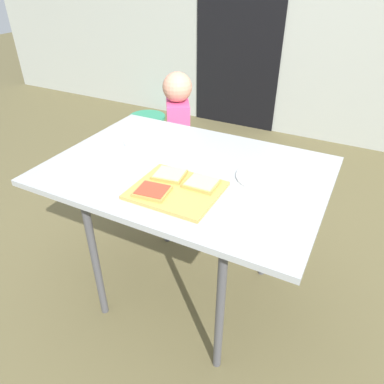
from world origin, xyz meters
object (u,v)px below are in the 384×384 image
plate_white_left (148,140)px  plate_white_right (265,177)px  garden_hose_coil (147,117)px  cutting_board (176,190)px  pizza_slice_far_left (170,175)px  pizza_slice_far_right (202,183)px  dining_table (187,180)px  pizza_slice_near_left (152,191)px  child_left (178,135)px

plate_white_left → plate_white_right: same height
plate_white_right → garden_hose_coil: 2.90m
cutting_board → pizza_slice_far_left: bearing=135.3°
pizza_slice_far_right → garden_hose_coil: 2.91m
plate_white_right → cutting_board: bearing=-136.7°
dining_table → pizza_slice_far_left: 0.15m
garden_hose_coil → dining_table: bearing=-51.7°
pizza_slice_near_left → garden_hose_coil: size_ratio=0.33×
plate_white_right → pizza_slice_far_left: bearing=-151.3°
cutting_board → pizza_slice_far_right: (0.08, 0.07, 0.02)m
pizza_slice_far_right → garden_hose_coil: (-1.76, 2.18, -0.79)m
cutting_board → garden_hose_coil: 2.92m
dining_table → pizza_slice_far_right: pizza_slice_far_right is taller
dining_table → cutting_board: (0.06, -0.19, 0.07)m
pizza_slice_far_left → plate_white_left: size_ratio=0.58×
dining_table → plate_white_left: (-0.30, 0.16, 0.07)m
child_left → plate_white_left: bearing=-76.4°
dining_table → cutting_board: bearing=-73.6°
cutting_board → pizza_slice_near_left: size_ratio=2.43×
cutting_board → pizza_slice_far_right: bearing=42.2°
pizza_slice_far_left → garden_hose_coil: bearing=126.5°
dining_table → plate_white_right: plate_white_right is taller
pizza_slice_far_left → garden_hose_coil: 2.83m
cutting_board → plate_white_left: cutting_board is taller
dining_table → garden_hose_coil: 2.72m
plate_white_left → child_left: (-0.13, 0.54, -0.21)m
pizza_slice_far_left → plate_white_left: (-0.29, 0.27, -0.02)m
pizza_slice_far_right → plate_white_right: size_ratio=0.53×
pizza_slice_far_right → pizza_slice_near_left: same height
cutting_board → pizza_slice_far_left: 0.10m
cutting_board → pizza_slice_near_left: pizza_slice_near_left is taller
plate_white_right → garden_hose_coil: (-1.96, 1.99, -0.77)m
cutting_board → plate_white_left: 0.50m
pizza_slice_near_left → child_left: size_ratio=0.14×
pizza_slice_far_left → plate_white_right: pizza_slice_far_left is taller
plate_white_left → plate_white_right: size_ratio=1.00×
garden_hose_coil → pizza_slice_near_left: bearing=-55.1°
child_left → pizza_slice_far_left: bearing=-62.7°
child_left → garden_hose_coil: child_left is taller
cutting_board → pizza_slice_far_right: pizza_slice_far_right is taller
pizza_slice_far_left → plate_white_right: size_ratio=0.58×
dining_table → plate_white_right: 0.35m
dining_table → pizza_slice_far_right: 0.20m
pizza_slice_near_left → child_left: 1.06m
pizza_slice_far_left → pizza_slice_near_left: bearing=-87.9°
pizza_slice_far_left → child_left: 0.94m
pizza_slice_near_left → pizza_slice_far_right: bearing=44.1°
pizza_slice_far_left → dining_table: bearing=82.2°
plate_white_left → pizza_slice_near_left: bearing=-54.7°
plate_white_left → child_left: child_left is taller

